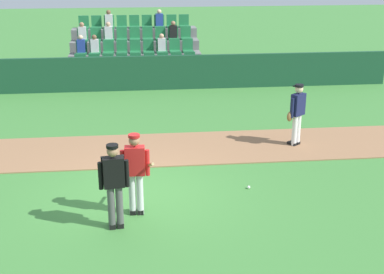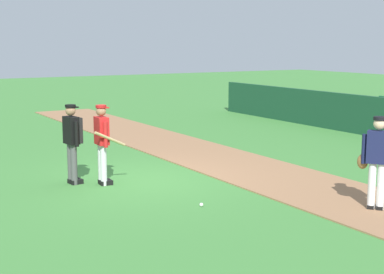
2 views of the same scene
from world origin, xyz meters
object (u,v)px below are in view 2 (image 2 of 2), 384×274
object	(u,v)px
umpire_home_plate	(72,139)
runner_navy_jersey	(377,160)
batter_red_jersey	(102,141)
baseball	(201,205)

from	to	relation	value
umpire_home_plate	runner_navy_jersey	size ratio (longest dim) A/B	1.00
batter_red_jersey	runner_navy_jersey	size ratio (longest dim) A/B	1.00
baseball	batter_red_jersey	bearing A→B (deg)	-159.70
batter_red_jersey	baseball	distance (m)	2.89
batter_red_jersey	runner_navy_jersey	bearing A→B (deg)	38.92
batter_red_jersey	baseball	xyz separation A→B (m)	(2.56, 0.95, -0.93)
batter_red_jersey	umpire_home_plate	xyz separation A→B (m)	(-0.42, -0.53, 0.03)
umpire_home_plate	baseball	xyz separation A→B (m)	(2.98, 1.47, -0.96)
umpire_home_plate	baseball	size ratio (longest dim) A/B	23.78
umpire_home_plate	runner_navy_jersey	world-z (taller)	same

